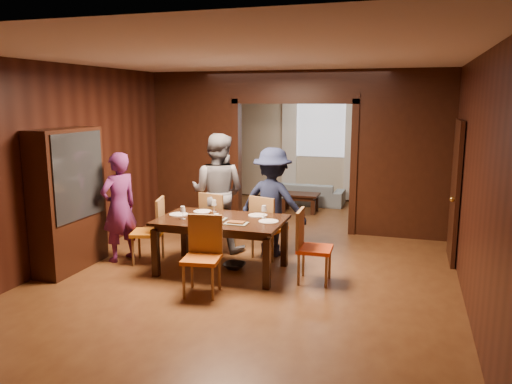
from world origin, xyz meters
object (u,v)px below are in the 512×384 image
(chair_far_r, at_px, (269,226))
(coffee_table, at_px, (300,203))
(sofa, at_px, (306,193))
(chair_far_l, at_px, (219,222))
(chair_right, at_px, (315,247))
(person_grey, at_px, (218,192))
(person_navy, at_px, (273,202))
(hutch, at_px, (68,200))
(chair_near, at_px, (202,257))
(dining_table, at_px, (222,245))
(chair_left, at_px, (147,231))
(person_purple, at_px, (119,207))

(chair_far_r, bearing_deg, coffee_table, -68.39)
(sofa, distance_m, chair_far_l, 4.04)
(sofa, relative_size, chair_right, 1.77)
(sofa, bearing_deg, person_grey, 80.95)
(person_navy, xyz_separation_m, hutch, (-2.58, -1.47, 0.16))
(chair_near, bearing_deg, person_grey, 97.02)
(person_grey, xyz_separation_m, chair_near, (0.50, -1.82, -0.45))
(dining_table, distance_m, chair_right, 1.33)
(chair_left, xyz_separation_m, chair_far_l, (0.81, 0.81, 0.00))
(person_purple, distance_m, person_navy, 2.31)
(person_navy, height_order, chair_left, person_navy)
(person_grey, xyz_separation_m, person_navy, (0.91, -0.00, -0.10))
(person_grey, distance_m, chair_near, 1.94)
(person_navy, height_order, chair_far_l, person_navy)
(chair_far_r, distance_m, hutch, 2.93)
(dining_table, bearing_deg, person_purple, 179.48)
(person_purple, height_order, person_grey, person_grey)
(dining_table, bearing_deg, chair_far_l, 113.96)
(person_grey, relative_size, chair_far_l, 1.93)
(dining_table, height_order, chair_left, chair_left)
(coffee_table, bearing_deg, person_navy, -85.79)
(chair_far_r, bearing_deg, chair_left, 42.87)
(sofa, bearing_deg, chair_far_l, 81.92)
(coffee_table, relative_size, hutch, 0.40)
(dining_table, distance_m, chair_near, 0.87)
(sofa, xyz_separation_m, chair_right, (1.10, -4.87, 0.23))
(dining_table, relative_size, chair_far_r, 1.79)
(chair_left, bearing_deg, chair_near, 38.68)
(coffee_table, xyz_separation_m, chair_far_l, (-0.63, -3.16, 0.28))
(person_navy, height_order, sofa, person_navy)
(coffee_table, distance_m, chair_near, 4.88)
(dining_table, height_order, coffee_table, dining_table)
(person_purple, xyz_separation_m, chair_near, (1.70, -0.88, -0.33))
(person_navy, distance_m, chair_far_l, 0.93)
(person_purple, relative_size, chair_near, 1.68)
(sofa, xyz_separation_m, chair_near, (-0.16, -5.70, 0.23))
(chair_far_l, distance_m, chair_far_r, 0.84)
(person_purple, relative_size, chair_right, 1.68)
(person_grey, height_order, dining_table, person_grey)
(hutch, bearing_deg, chair_far_l, 38.25)
(person_purple, xyz_separation_m, chair_right, (2.95, -0.05, -0.33))
(person_purple, distance_m, coffee_table, 4.46)
(sofa, xyz_separation_m, dining_table, (-0.22, -4.84, 0.13))
(chair_left, relative_size, chair_far_l, 1.00)
(coffee_table, bearing_deg, person_purple, -115.23)
(chair_near, bearing_deg, sofa, 80.17)
(chair_left, height_order, chair_right, same)
(person_navy, bearing_deg, dining_table, 71.70)
(coffee_table, xyz_separation_m, chair_right, (1.07, -4.05, 0.28))
(person_grey, bearing_deg, coffee_table, -101.88)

